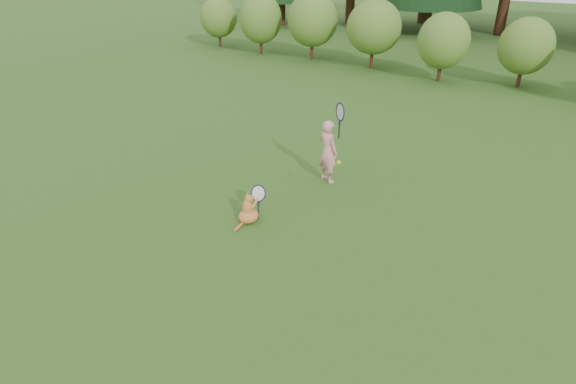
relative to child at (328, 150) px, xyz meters
The scene contains 5 objects.
ground 2.96m from the child, 85.48° to the right, with size 100.00×100.00×0.00m, color #1D4D15.
shrub_row 10.16m from the child, 88.72° to the left, with size 28.00×3.00×2.80m, color #517524, non-canonical shape.
child is the anchor object (origin of this frame).
cat 2.36m from the child, 96.75° to the right, with size 0.48×0.86×0.74m.
tennis_ball 1.52m from the child, 52.50° to the right, with size 0.08×0.08×0.08m.
Camera 1 is at (4.48, -5.27, 4.42)m, focal length 30.00 mm.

